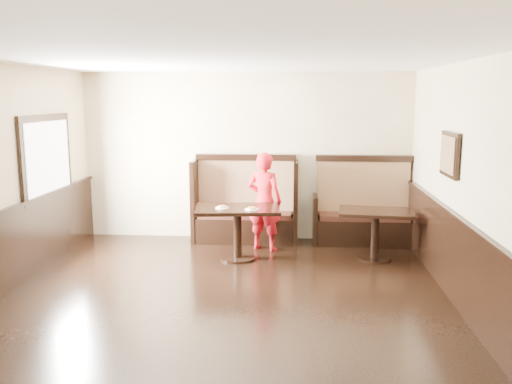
# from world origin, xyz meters

# --- Properties ---
(ground) EXTENTS (7.00, 7.00, 0.00)m
(ground) POSITION_xyz_m (0.00, 0.00, 0.00)
(ground) COLOR black
(ground) RESTS_ON ground
(room_shell) EXTENTS (7.00, 7.00, 7.00)m
(room_shell) POSITION_xyz_m (-0.30, 0.28, 0.67)
(room_shell) COLOR beige
(room_shell) RESTS_ON ground
(booth_main) EXTENTS (1.75, 0.72, 1.45)m
(booth_main) POSITION_xyz_m (0.00, 3.30, 0.53)
(booth_main) COLOR black
(booth_main) RESTS_ON ground
(booth_neighbor) EXTENTS (1.65, 0.72, 1.45)m
(booth_neighbor) POSITION_xyz_m (1.95, 3.29, 0.48)
(booth_neighbor) COLOR black
(booth_neighbor) RESTS_ON ground
(table_main) EXTENTS (1.31, 0.90, 0.78)m
(table_main) POSITION_xyz_m (-0.01, 2.23, 0.60)
(table_main) COLOR black
(table_main) RESTS_ON ground
(table_neighbor) EXTENTS (1.13, 0.79, 0.74)m
(table_neighbor) POSITION_xyz_m (2.02, 2.37, 0.56)
(table_neighbor) COLOR black
(table_neighbor) RESTS_ON ground
(child) EXTENTS (0.66, 0.55, 1.55)m
(child) POSITION_xyz_m (0.35, 2.78, 0.78)
(child) COLOR red
(child) RESTS_ON ground
(pizza_plate_left) EXTENTS (0.20, 0.20, 0.04)m
(pizza_plate_left) POSITION_xyz_m (-0.23, 2.17, 0.80)
(pizza_plate_left) COLOR white
(pizza_plate_left) RESTS_ON table_main
(pizza_plate_right) EXTENTS (0.21, 0.21, 0.04)m
(pizza_plate_right) POSITION_xyz_m (0.21, 2.09, 0.80)
(pizza_plate_right) COLOR white
(pizza_plate_right) RESTS_ON table_main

